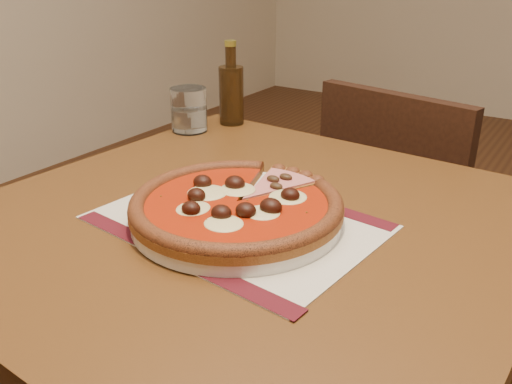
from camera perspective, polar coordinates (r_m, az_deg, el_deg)
table at (r=0.87m, az=-0.73°, el=-8.42°), size 0.84×0.84×0.75m
chair_far at (r=1.47m, az=15.12°, el=-2.85°), size 0.46×0.46×0.82m
placemat at (r=0.79m, az=-2.05°, el=-3.17°), size 0.42×0.32×0.00m
plate at (r=0.79m, az=-2.06°, el=-2.53°), size 0.30×0.30×0.02m
pizza at (r=0.78m, az=-2.10°, el=-1.22°), size 0.31×0.31×0.04m
ham_slice at (r=0.84m, az=2.35°, el=0.45°), size 0.11×0.15×0.02m
water_glass at (r=1.21m, az=-7.08°, el=8.59°), size 0.10×0.10×0.10m
bottle at (r=1.25m, az=-2.61°, el=10.47°), size 0.06×0.06×0.19m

